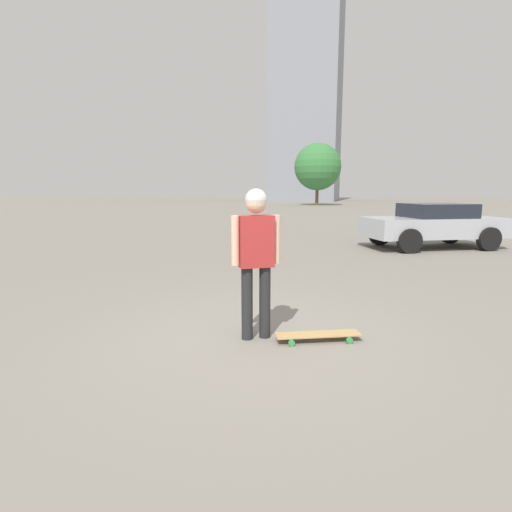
% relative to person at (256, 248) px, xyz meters
% --- Properties ---
extents(ground_plane, '(220.00, 220.00, 0.00)m').
position_rel_person_xyz_m(ground_plane, '(0.00, 0.00, -1.08)').
color(ground_plane, gray).
extents(person, '(0.51, 0.37, 1.76)m').
position_rel_person_xyz_m(person, '(0.00, 0.00, 0.00)').
color(person, '#262628').
rests_on(person, ground_plane).
extents(skateboard, '(1.01, 0.58, 0.09)m').
position_rel_person_xyz_m(skateboard, '(-0.72, -0.10, -1.01)').
color(skateboard, tan).
rests_on(skateboard, ground_plane).
extents(car_parked_near, '(4.41, 3.32, 1.35)m').
position_rel_person_xyz_m(car_parked_near, '(-3.16, -8.74, -0.36)').
color(car_parked_near, '#ADB2B7').
rests_on(car_parked_near, ground_plane).
extents(building_block_distant, '(10.56, 11.88, 34.69)m').
position_rel_person_xyz_m(building_block_distant, '(9.10, -64.00, 16.26)').
color(building_block_distant, gray).
rests_on(building_block_distant, ground_plane).
extents(tree_distant, '(5.47, 5.47, 7.21)m').
position_rel_person_xyz_m(tree_distant, '(4.63, -43.58, 3.38)').
color(tree_distant, brown).
rests_on(tree_distant, ground_plane).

